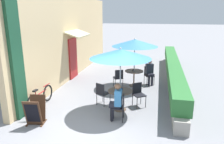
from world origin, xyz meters
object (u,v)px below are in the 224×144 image
object	(u,v)px
patio_umbrella_near	(121,54)
seated_patron_mid_right	(150,71)
bicycle_leaning	(40,98)
cafe_chair_near_left	(120,105)
cafe_chair_near_back	(102,92)
cafe_chair_mid_left	(118,77)
coffee_cup_near	(122,89)
menu_board	(35,111)
cafe_chair_mid_right	(149,74)
seated_patron_near_left	(117,100)
patio_umbrella_mid	(135,43)
coffee_cup_mid	(133,70)
cafe_chair_near_right	(138,93)
patio_table_near	(120,95)
patio_table_mid	(134,74)

from	to	relation	value
patio_umbrella_near	seated_patron_mid_right	distance (m)	3.45
seated_patron_mid_right	bicycle_leaning	distance (m)	5.11
cafe_chair_near_left	cafe_chair_near_back	distance (m)	1.35
cafe_chair_mid_left	seated_patron_mid_right	distance (m)	1.56
coffee_cup_near	menu_board	distance (m)	2.95
cafe_chair_mid_right	seated_patron_near_left	bearing A→B (deg)	52.99
patio_umbrella_mid	seated_patron_mid_right	distance (m)	1.57
seated_patron_near_left	coffee_cup_near	size ratio (longest dim) A/B	13.89
coffee_cup_near	seated_patron_mid_right	world-z (taller)	seated_patron_mid_right
cafe_chair_near_left	cafe_chair_mid_left	bearing A→B (deg)	7.07
seated_patron_mid_right	coffee_cup_mid	size ratio (longest dim) A/B	13.89
seated_patron_near_left	coffee_cup_mid	size ratio (longest dim) A/B	13.89
patio_umbrella_mid	seated_patron_mid_right	bearing A→B (deg)	22.58
cafe_chair_near_back	cafe_chair_mid_left	xyz separation A→B (m)	(0.24, 2.08, 0.00)
cafe_chair_near_right	cafe_chair_mid_right	distance (m)	2.66
patio_umbrella_mid	menu_board	xyz separation A→B (m)	(-2.60, -4.28, -1.63)
coffee_cup_near	patio_umbrella_mid	bearing A→B (deg)	87.54
cafe_chair_mid_right	coffee_cup_mid	distance (m)	0.85
patio_umbrella_mid	menu_board	bearing A→B (deg)	-121.26
cafe_chair_near_right	cafe_chair_near_back	world-z (taller)	same
cafe_chair_near_back	menu_board	size ratio (longest dim) A/B	1.01
seated_patron_mid_right	coffee_cup_mid	distance (m)	0.82
patio_table_near	coffee_cup_near	distance (m)	0.23
coffee_cup_near	patio_table_near	bearing A→B (deg)	-152.45
patio_table_near	patio_umbrella_mid	size ratio (longest dim) A/B	0.38
patio_umbrella_near	cafe_chair_mid_left	xyz separation A→B (m)	(-0.49, 2.35, -1.53)
seated_patron_near_left	cafe_chair_near_left	bearing A→B (deg)	-90.00
coffee_cup_mid	bicycle_leaning	world-z (taller)	coffee_cup_mid
cafe_chair_mid_left	patio_umbrella_near	bearing A→B (deg)	-103.32
cafe_chair_mid_left	cafe_chair_mid_right	distance (m)	1.56
cafe_chair_near_left	patio_table_mid	world-z (taller)	cafe_chair_near_left
coffee_cup_mid	cafe_chair_mid_right	bearing A→B (deg)	26.85
coffee_cup_mid	cafe_chair_near_back	bearing A→B (deg)	-108.77
cafe_chair_near_left	cafe_chair_mid_right	distance (m)	3.98
patio_table_near	cafe_chair_near_back	world-z (taller)	cafe_chair_near_back
patio_table_near	menu_board	world-z (taller)	menu_board
seated_patron_mid_right	bicycle_leaning	xyz separation A→B (m)	(-3.84, -3.36, -0.34)
patio_table_mid	menu_board	distance (m)	5.01
patio_umbrella_near	cafe_chair_near_right	size ratio (longest dim) A/B	2.60
cafe_chair_near_left	seated_patron_near_left	size ratio (longest dim) A/B	0.70
coffee_cup_near	bicycle_leaning	world-z (taller)	coffee_cup_near
bicycle_leaning	menu_board	size ratio (longest dim) A/B	1.98
patio_umbrella_near	coffee_cup_near	xyz separation A→B (m)	(0.06, 0.03, -1.27)
cafe_chair_mid_right	patio_table_near	bearing A→B (deg)	49.79
cafe_chair_mid_right	seated_patron_mid_right	bearing A→B (deg)	90.00
coffee_cup_mid	bicycle_leaning	distance (m)	4.38
cafe_chair_near_left	cafe_chair_mid_left	world-z (taller)	same
patio_table_near	cafe_chair_near_left	distance (m)	0.78
coffee_cup_near	patio_umbrella_mid	distance (m)	3.00
cafe_chair_near_left	patio_table_mid	bearing A→B (deg)	-4.99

